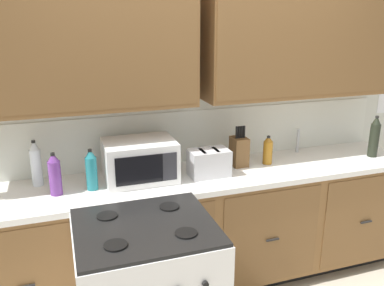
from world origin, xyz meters
name	(u,v)px	position (x,y,z in m)	size (l,w,h in m)	color
wall_unit	(196,65)	(0.00, 0.50, 1.68)	(4.48, 0.40, 2.56)	silver
counter_run	(204,229)	(0.00, 0.30, 0.48)	(3.31, 0.64, 0.93)	black
microwave	(140,160)	(-0.46, 0.34, 1.07)	(0.48, 0.37, 0.28)	white
toaster	(209,163)	(0.02, 0.26, 1.02)	(0.28, 0.18, 0.19)	#B7B7BC
knife_block	(239,151)	(0.31, 0.38, 1.04)	(0.11, 0.14, 0.31)	brown
sink_faucet	(298,141)	(0.91, 0.51, 1.03)	(0.02, 0.02, 0.20)	#B2B5BA
bottle_violet	(55,174)	(-1.01, 0.27, 1.06)	(0.08, 0.08, 0.28)	#663384
bottle_clear	(36,164)	(-1.13, 0.46, 1.08)	(0.07, 0.07, 0.31)	silver
bottle_dark	(374,137)	(1.42, 0.22, 1.09)	(0.08, 0.08, 0.34)	black
bottle_amber	(268,150)	(0.53, 0.34, 1.04)	(0.07, 0.07, 0.22)	#9E6619
bottle_teal	(91,170)	(-0.79, 0.27, 1.06)	(0.07, 0.07, 0.28)	#1E707A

